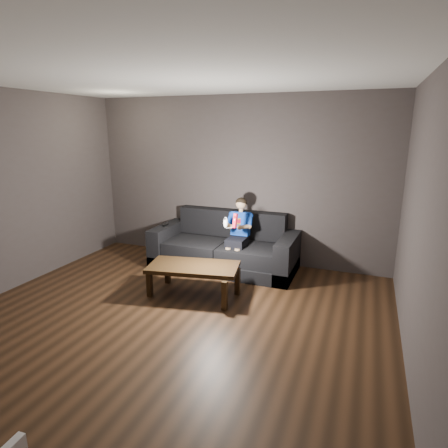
% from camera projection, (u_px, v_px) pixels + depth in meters
% --- Properties ---
extents(floor, '(5.00, 5.00, 0.00)m').
position_uv_depth(floor, '(162.00, 328.00, 4.21)').
color(floor, black).
rests_on(floor, ground).
extents(back_wall, '(5.00, 0.04, 2.70)m').
position_uv_depth(back_wall, '(236.00, 180.00, 6.14)').
color(back_wall, '#3F3736').
rests_on(back_wall, ground).
extents(right_wall, '(0.04, 5.00, 2.70)m').
position_uv_depth(right_wall, '(427.00, 235.00, 3.00)').
color(right_wall, '#3F3736').
rests_on(right_wall, ground).
extents(ceiling, '(5.00, 5.00, 0.02)m').
position_uv_depth(ceiling, '(150.00, 72.00, 3.54)').
color(ceiling, silver).
rests_on(ceiling, back_wall).
extents(sofa, '(2.26, 0.98, 0.87)m').
position_uv_depth(sofa, '(225.00, 250.00, 5.98)').
color(sofa, black).
rests_on(sofa, floor).
extents(child, '(0.41, 0.51, 1.01)m').
position_uv_depth(child, '(239.00, 228.00, 5.72)').
color(child, black).
rests_on(child, sofa).
extents(wii_remote_red, '(0.07, 0.09, 0.21)m').
position_uv_depth(wii_remote_red, '(235.00, 221.00, 5.29)').
color(wii_remote_red, red).
rests_on(wii_remote_red, child).
extents(nunchuk_white, '(0.09, 0.11, 0.17)m').
position_uv_depth(nunchuk_white, '(226.00, 222.00, 5.36)').
color(nunchuk_white, white).
rests_on(nunchuk_white, child).
extents(wii_remote_black, '(0.04, 0.14, 0.03)m').
position_uv_depth(wii_remote_black, '(165.00, 225.00, 6.18)').
color(wii_remote_black, black).
rests_on(wii_remote_black, sofa).
extents(coffee_table, '(1.27, 0.80, 0.43)m').
position_uv_depth(coffee_table, '(193.00, 269.00, 4.95)').
color(coffee_table, black).
rests_on(coffee_table, floor).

